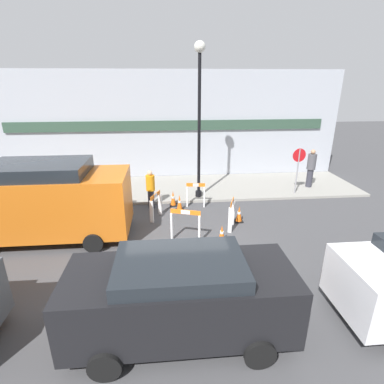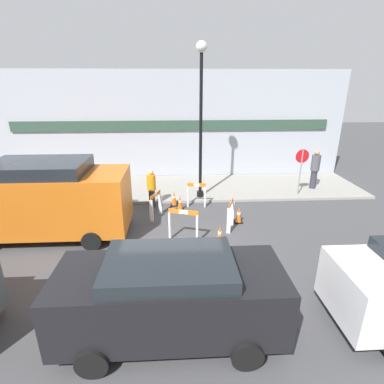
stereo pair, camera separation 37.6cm
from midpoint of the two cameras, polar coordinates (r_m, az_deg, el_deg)
The scene contains 17 objects.
ground_plane at distance 8.91m, azimuth -4.19°, elevation -13.40°, with size 60.00×60.00×0.00m, color #424244.
sidewalk_slab at distance 14.61m, azimuth -4.75°, elevation 0.77°, with size 18.00×3.72×0.11m.
storefront_facade at distance 15.85m, azimuth -5.13°, elevation 12.38°, with size 18.00×0.22×5.50m.
streetlamp_post at distance 12.50m, azimuth 0.51°, elevation 16.40°, with size 0.44×0.44×6.27m.
stop_sign at distance 14.04m, azimuth 18.86°, elevation 5.11°, with size 0.60×0.06×2.08m.
barricade_0 at distance 12.36m, azimuth -0.17°, elevation -0.43°, with size 0.78×0.24×1.03m.
barricade_1 at distance 11.42m, azimuth -7.84°, elevation -2.48°, with size 0.44×0.82×1.01m.
barricade_2 at distance 9.71m, azimuth -2.35°, elevation -6.13°, with size 0.98×0.43×1.11m.
barricade_3 at distance 10.60m, azimuth 6.54°, elevation -4.15°, with size 0.37×0.71×1.08m.
traffic_cone_0 at distance 9.85m, azimuth 4.60°, elevation -7.96°, with size 0.30×0.30×0.58m.
traffic_cone_1 at distance 12.09m, azimuth -3.28°, elevation -2.10°, with size 0.30×0.30×0.68m.
traffic_cone_2 at distance 12.58m, azimuth -4.48°, elevation -1.25°, with size 0.30×0.30×0.66m.
traffic_cone_3 at distance 11.24m, azimuth 8.00°, elevation -4.22°, with size 0.30×0.30×0.63m.
person_worker at distance 12.31m, azimuth -8.77°, elevation 0.73°, with size 0.51×0.51×1.60m.
person_pedestrian at distance 15.32m, azimuth 21.07°, elevation 4.44°, with size 0.48×0.48×1.83m.
parked_car_1 at distance 6.22m, azimuth -4.01°, elevation -18.87°, with size 4.44×1.90×1.82m.
work_van at distance 10.80m, azimuth -27.36°, elevation -1.15°, with size 5.37×2.27×2.59m.
Camera 1 is at (-0.23, -7.39, 4.95)m, focal length 28.00 mm.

